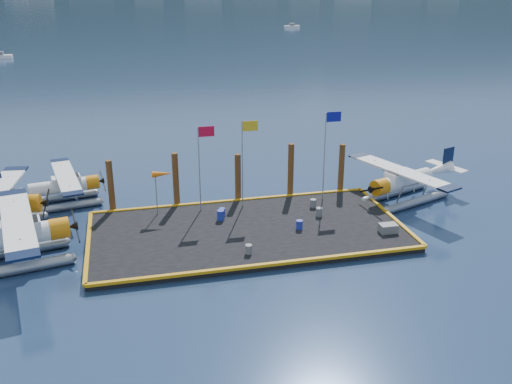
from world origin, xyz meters
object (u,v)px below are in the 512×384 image
seaplane_a (12,240)px  drum_1 (299,225)px  seaplane_d (403,183)px  crate (388,228)px  piling_1 (176,181)px  drum_3 (249,249)px  drum_0 (221,215)px  piling_4 (341,170)px  seaplane_c (62,188)px  flagpole_red (202,156)px  drum_5 (222,212)px  piling_2 (238,179)px  piling_3 (291,172)px  drum_2 (319,212)px  flagpole_blue (328,143)px  drum_4 (313,203)px  piling_0 (111,188)px  windsock (162,175)px  flagpole_yellow (245,151)px

seaplane_a → drum_1: bearing=79.0°
seaplane_d → crate: bearing=125.3°
seaplane_d → seaplane_a: bearing=77.8°
seaplane_a → piling_1: 11.88m
drum_1 → drum_3: 4.77m
drum_0 → piling_4: 10.63m
seaplane_c → flagpole_red: 11.01m
drum_5 → piling_2: (1.74, 3.01, 1.20)m
drum_3 → piling_3: size_ratio=0.13×
seaplane_a → drum_3: (13.39, -2.54, -0.94)m
flagpole_red → piling_2: flagpole_red is taller
drum_3 → seaplane_c: bearing=134.9°
drum_2 → seaplane_c: bearing=157.8°
flagpole_red → seaplane_c: bearing=156.9°
crate → seaplane_d: bearing=55.6°
piling_3 → seaplane_a: bearing=-161.3°
crate → piling_2: 11.47m
seaplane_c → piling_3: (16.52, -2.55, 0.82)m
piling_4 → piling_3: bearing=180.0°
drum_3 → flagpole_blue: size_ratio=0.09×
drum_4 → piling_2: 5.76m
seaplane_d → drum_1: 9.87m
flagpole_red → piling_1: bearing=136.8°
flagpole_red → piling_3: bearing=13.3°
flagpole_red → drum_4: bearing=-9.6°
drum_2 → piling_1: size_ratio=0.14×
drum_1 → drum_5: (-4.52, 3.17, 0.00)m
drum_5 → piling_0: piling_0 is taller
seaplane_a → drum_1: seaplane_a is taller
seaplane_d → crate: (-3.74, -5.46, -0.81)m
drum_5 → flagpole_red: flagpole_red is taller
drum_3 → flagpole_blue: bearing=44.4°
piling_0 → windsock: bearing=-24.7°
seaplane_d → flagpole_yellow: bearing=65.3°
drum_3 → piling_2: bearing=82.3°
drum_4 → drum_2: bearing=-94.1°
piling_0 → piling_4: 17.00m
seaplane_c → piling_1: bearing=61.6°
windsock → piling_1: piling_1 is taller
piling_1 → seaplane_a: bearing=-148.0°
seaplane_a → seaplane_d: 26.76m
seaplane_a → flagpole_yellow: bearing=96.3°
seaplane_d → drum_3: bearing=95.4°
piling_2 → piling_1: bearing=180.0°
piling_3 → piling_4: 4.00m
seaplane_c → drum_0: (10.58, -6.13, -0.59)m
drum_1 → piling_1: (-7.28, 6.17, 1.40)m
piling_1 → drum_0: bearing=-54.3°
drum_3 → piling_4: (9.19, 8.82, 1.31)m
drum_4 → drum_0: bearing=-174.2°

